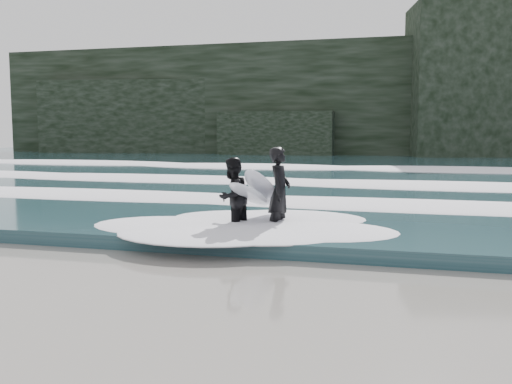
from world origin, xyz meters
The scene contains 8 objects.
ground centered at (0.00, 0.00, 0.00)m, with size 120.00×120.00×0.00m, color #895D52.
sea centered at (0.00, 29.00, 0.15)m, with size 90.00×52.00×0.30m, color #214148.
headland centered at (0.00, 46.00, 5.00)m, with size 70.00×9.00×10.00m, color black.
foam_near centered at (0.00, 9.00, 0.40)m, with size 60.00×3.20×0.20m, color white.
foam_mid centered at (0.00, 16.00, 0.42)m, with size 60.00×4.00×0.24m, color white.
foam_far centered at (0.00, 25.00, 0.45)m, with size 60.00×4.80×0.30m, color white.
surfer_left centered at (0.45, 5.46, 1.01)m, with size 0.99×2.09×2.00m.
surfer_right centered at (-0.42, 5.06, 0.90)m, with size 1.21×2.16×1.78m.
Camera 1 is at (3.37, -6.97, 2.37)m, focal length 40.00 mm.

